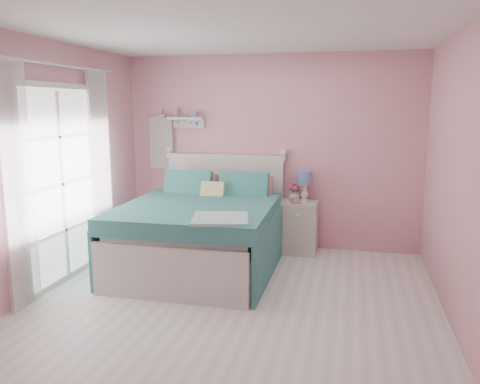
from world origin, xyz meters
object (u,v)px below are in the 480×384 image
at_px(table_lamp, 305,180).
at_px(nightstand, 299,227).
at_px(vase, 294,195).
at_px(teacup, 296,201).
at_px(bed, 202,233).

bearing_deg(table_lamp, nightstand, -118.95).
height_order(vase, teacup, vase).
height_order(bed, nightstand, bed).
relative_size(bed, vase, 14.63).
height_order(table_lamp, teacup, table_lamp).
xyz_separation_m(table_lamp, teacup, (-0.08, -0.23, -0.24)).
distance_m(nightstand, teacup, 0.40).
bearing_deg(vase, nightstand, -35.42).
bearing_deg(table_lamp, vase, -167.38).
height_order(nightstand, table_lamp, table_lamp).
relative_size(bed, nightstand, 3.22).
distance_m(bed, nightstand, 1.36).
bearing_deg(nightstand, table_lamp, 61.05).
bearing_deg(vase, teacup, -75.24).
height_order(table_lamp, vase, table_lamp).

